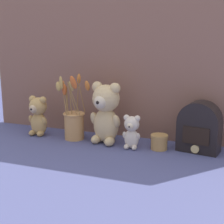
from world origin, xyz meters
TOP-DOWN VIEW (x-y plane):
  - ground_plane at (0.00, 0.00)m, footprint 4.00×4.00m
  - backdrop_wall at (0.00, 0.17)m, footprint 1.45×0.02m
  - teddy_bear_large at (-0.03, 0.03)m, footprint 0.16×0.15m
  - teddy_bear_medium at (-0.40, 0.02)m, footprint 0.11×0.10m
  - teddy_bear_small at (0.10, -0.01)m, footprint 0.08×0.08m
  - flower_vase at (-0.20, 0.02)m, footprint 0.16×0.14m
  - vintage_radio at (0.39, 0.06)m, footprint 0.19×0.12m
  - decorative_tin_tall at (0.22, 0.02)m, footprint 0.08×0.08m

SIDE VIEW (x-z plane):
  - ground_plane at x=0.00m, z-range 0.00..0.00m
  - decorative_tin_tall at x=0.22m, z-range 0.00..0.07m
  - teddy_bear_small at x=0.10m, z-range 0.00..0.16m
  - flower_vase at x=-0.20m, z-range -0.06..0.26m
  - vintage_radio at x=0.39m, z-range -0.01..0.22m
  - teddy_bear_medium at x=-0.40m, z-range 0.00..0.21m
  - teddy_bear_large at x=-0.03m, z-range 0.01..0.30m
  - backdrop_wall at x=0.00m, z-range 0.00..0.69m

